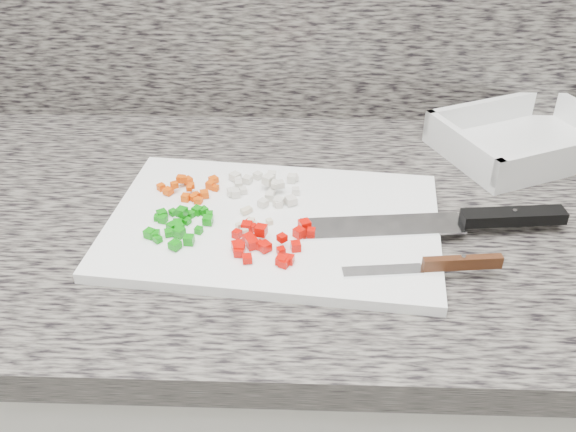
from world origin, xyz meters
The scene contains 11 objects.
cabinet centered at (0.00, 1.44, 0.43)m, with size 3.92×0.62×0.86m, color silver.
countertop centered at (0.00, 1.44, 0.88)m, with size 3.96×0.64×0.04m, color #656159.
cutting_board centered at (0.02, 1.39, 0.91)m, with size 0.43×0.29×0.01m, color white.
carrot_pile centered at (-0.10, 1.45, 0.92)m, with size 0.09×0.07×0.02m.
onion_pile centered at (0.01, 1.46, 0.92)m, with size 0.10×0.09×0.02m.
green_pepper_pile centered at (-0.10, 1.36, 0.92)m, with size 0.08×0.10×0.02m.
red_pepper_pile centered at (0.02, 1.33, 0.92)m, with size 0.11×0.10×0.02m.
garlic_pile centered at (-0.01, 1.38, 0.92)m, with size 0.05×0.06×0.01m.
chef_knife centered at (0.28, 1.39, 0.92)m, with size 0.35×0.07×0.02m.
paring_knife centered at (0.23, 1.29, 0.92)m, with size 0.19×0.04×0.02m.
tray centered at (0.41, 1.62, 0.92)m, with size 0.32×0.28×0.05m.
Camera 1 is at (0.07, 0.69, 1.39)m, focal length 40.00 mm.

